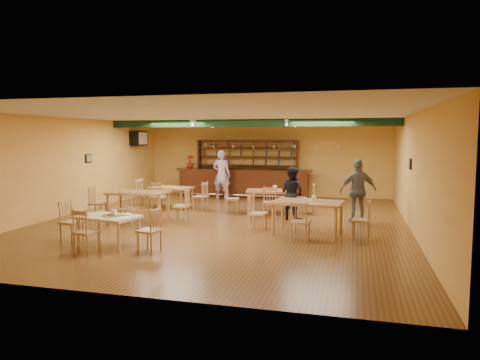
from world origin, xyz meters
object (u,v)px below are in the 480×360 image
(dining_table_d, at_px, (307,218))
(patron_right_a, at_px, (292,193))
(dining_table_c, at_px, (139,206))
(near_table, at_px, (109,231))
(patron_bar, at_px, (222,175))
(dining_table_a, at_px, (171,197))
(dining_table_b, at_px, (270,202))
(bar_counter, at_px, (243,183))

(dining_table_d, bearing_deg, patron_right_a, 115.06)
(dining_table_c, relative_size, patron_right_a, 1.09)
(near_table, height_order, patron_bar, patron_bar)
(dining_table_a, bearing_deg, patron_right_a, -3.40)
(dining_table_c, xyz_separation_m, dining_table_d, (4.93, -0.70, 0.00))
(dining_table_a, distance_m, dining_table_b, 3.49)
(dining_table_a, bearing_deg, near_table, -70.60)
(patron_right_a, bearing_deg, bar_counter, -29.65)
(dining_table_a, relative_size, patron_bar, 0.74)
(dining_table_b, distance_m, dining_table_d, 3.15)
(patron_right_a, bearing_deg, dining_table_c, 46.19)
(bar_counter, distance_m, patron_bar, 1.13)
(bar_counter, distance_m, dining_table_d, 6.99)
(dining_table_b, xyz_separation_m, dining_table_c, (-3.46, -2.09, 0.05))
(dining_table_c, relative_size, patron_bar, 0.87)
(dining_table_b, bearing_deg, patron_bar, 122.48)
(dining_table_a, distance_m, dining_table_d, 5.81)
(bar_counter, height_order, patron_bar, patron_bar)
(dining_table_c, height_order, near_table, dining_table_c)
(patron_right_a, bearing_deg, dining_table_d, 138.03)
(bar_counter, distance_m, near_table, 8.55)
(bar_counter, xyz_separation_m, dining_table_a, (-1.75, -3.17, -0.21))
(dining_table_a, distance_m, dining_table_c, 2.34)
(dining_table_b, height_order, near_table, dining_table_b)
(bar_counter, relative_size, near_table, 4.24)
(patron_bar, bearing_deg, dining_table_b, 135.59)
(dining_table_c, distance_m, near_table, 3.10)
(dining_table_a, relative_size, dining_table_b, 0.96)
(near_table, relative_size, patron_bar, 0.67)
(bar_counter, height_order, dining_table_a, bar_counter)
(dining_table_c, bearing_deg, patron_bar, 72.41)
(dining_table_a, height_order, patron_right_a, patron_right_a)
(patron_right_a, bearing_deg, patron_bar, -17.41)
(dining_table_c, bearing_deg, dining_table_b, 26.32)
(patron_bar, distance_m, patron_right_a, 4.67)
(dining_table_a, relative_size, patron_right_a, 0.92)
(dining_table_c, relative_size, near_table, 1.30)
(near_table, bearing_deg, dining_table_d, 39.34)
(near_table, bearing_deg, dining_table_a, 109.23)
(bar_counter, distance_m, dining_table_c, 5.78)
(bar_counter, distance_m, dining_table_b, 3.84)
(dining_table_a, relative_size, dining_table_c, 0.85)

